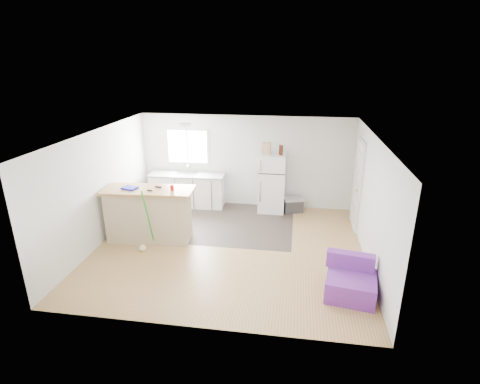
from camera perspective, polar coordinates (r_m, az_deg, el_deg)
name	(u,v)px	position (r m, az deg, el deg)	size (l,w,h in m)	color
room	(229,194)	(7.47, -1.75, -0.36)	(5.51, 5.01, 2.41)	#A07143
vinyl_zone	(209,221)	(9.20, -4.74, -4.44)	(4.05, 2.50, 0.00)	#2E2522
window	(188,146)	(10.04, -8.00, 6.88)	(1.18, 0.06, 0.98)	white
interior_door	(357,185)	(9.00, 17.45, 1.06)	(0.11, 0.92, 2.10)	white
ceiling_fixture	(185,124)	(8.58, -8.41, 10.15)	(0.30, 0.30, 0.07)	white
kitchen_cabinets	(188,189)	(10.07, -8.00, 0.39)	(2.00, 0.69, 1.16)	white
peninsula	(149,214)	(8.31, -13.69, -3.29)	(1.95, 0.85, 1.17)	tan
refrigerator	(272,183)	(9.57, 4.88, 1.39)	(0.67, 0.64, 1.51)	white
cooler	(293,204)	(9.76, 8.08, -1.88)	(0.57, 0.47, 0.38)	#313134
purple_seat	(351,282)	(6.70, 16.49, -13.01)	(0.91, 0.87, 0.66)	#6C2F9B
cleaner_jug	(153,237)	(8.30, -13.15, -6.64)	(0.17, 0.13, 0.34)	white
mop	(144,240)	(8.00, -14.43, -7.15)	(0.23, 0.38, 1.35)	green
red_cup	(172,188)	(7.88, -10.32, 0.67)	(0.08, 0.08, 0.12)	red
blue_tray	(130,188)	(8.19, -16.46, 0.59)	(0.30, 0.22, 0.04)	#1315B8
tool_a	(158,187)	(8.12, -12.34, 0.78)	(0.14, 0.05, 0.03)	black
tool_b	(150,190)	(7.96, -13.60, 0.25)	(0.10, 0.04, 0.03)	black
cardboard_box	(266,149)	(9.26, 4.05, 6.60)	(0.20, 0.10, 0.30)	tan
bottle_left	(282,150)	(9.23, 6.35, 6.34)	(0.07, 0.07, 0.25)	#38130A
bottle_right	(280,150)	(9.27, 6.17, 6.40)	(0.07, 0.07, 0.25)	#38130A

